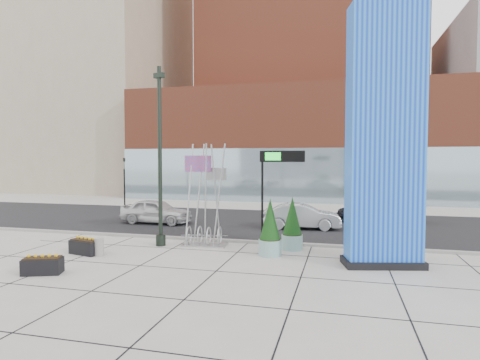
% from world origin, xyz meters
% --- Properties ---
extents(ground, '(160.00, 160.00, 0.00)m').
position_xyz_m(ground, '(0.00, 0.00, 0.00)').
color(ground, '#9E9991').
rests_on(ground, ground).
extents(street_asphalt, '(80.00, 12.00, 0.02)m').
position_xyz_m(street_asphalt, '(0.00, 10.00, 0.01)').
color(street_asphalt, black).
rests_on(street_asphalt, ground).
extents(curb_edge, '(80.00, 0.30, 0.12)m').
position_xyz_m(curb_edge, '(0.00, 4.00, 0.06)').
color(curb_edge, gray).
rests_on(curb_edge, ground).
extents(tower_podium, '(34.00, 10.00, 11.00)m').
position_xyz_m(tower_podium, '(1.00, 27.00, 5.50)').
color(tower_podium, brown).
rests_on(tower_podium, ground).
extents(tower_glass_front, '(34.00, 0.60, 5.00)m').
position_xyz_m(tower_glass_front, '(1.00, 22.20, 2.50)').
color(tower_glass_front, '#8CA5B2').
rests_on(tower_glass_front, ground).
extents(building_beige_left, '(18.00, 20.00, 34.00)m').
position_xyz_m(building_beige_left, '(-26.00, 34.00, 17.00)').
color(building_beige_left, gray).
rests_on(building_beige_left, ground).
extents(blue_pylon, '(3.09, 1.90, 9.59)m').
position_xyz_m(blue_pylon, '(6.81, 1.21, 4.63)').
color(blue_pylon, '#0D36CD').
rests_on(blue_pylon, ground).
extents(lamp_post, '(0.56, 0.45, 8.18)m').
position_xyz_m(lamp_post, '(-2.77, 2.41, 3.35)').
color(lamp_post, black).
rests_on(lamp_post, ground).
extents(public_art_sculpture, '(2.16, 1.22, 4.72)m').
position_xyz_m(public_art_sculpture, '(-0.84, 3.00, 1.24)').
color(public_art_sculpture, '#B6B8BB').
rests_on(public_art_sculpture, ground).
extents(concrete_bollard, '(0.38, 0.38, 0.73)m').
position_xyz_m(concrete_bollard, '(-4.38, -0.00, 0.37)').
color(concrete_bollard, gray).
rests_on(concrete_bollard, ground).
extents(overhead_street_sign, '(2.06, 0.25, 4.38)m').
position_xyz_m(overhead_street_sign, '(2.47, 3.80, 3.76)').
color(overhead_street_sign, black).
rests_on(overhead_street_sign, ground).
extents(round_planter_east, '(0.92, 0.92, 2.30)m').
position_xyz_m(round_planter_east, '(7.00, 2.32, 1.09)').
color(round_planter_east, '#80ACA7').
rests_on(round_planter_east, ground).
extents(round_planter_mid, '(0.93, 0.93, 2.34)m').
position_xyz_m(round_planter_mid, '(3.20, 3.16, 1.11)').
color(round_planter_mid, '#80ACA7').
rests_on(round_planter_mid, ground).
extents(round_planter_west, '(0.95, 0.95, 2.38)m').
position_xyz_m(round_planter_west, '(2.45, 1.80, 1.12)').
color(round_planter_west, '#80ACA7').
rests_on(round_planter_west, ground).
extents(box_planter_north, '(1.46, 0.97, 0.74)m').
position_xyz_m(box_planter_north, '(-5.12, 0.14, 0.34)').
color(box_planter_north, black).
rests_on(box_planter_north, ground).
extents(box_planter_south, '(1.41, 1.04, 0.70)m').
position_xyz_m(box_planter_south, '(-4.76, -2.80, 0.32)').
color(box_planter_south, black).
rests_on(box_planter_south, ground).
extents(car_white_west, '(4.50, 1.96, 1.51)m').
position_xyz_m(car_white_west, '(-5.83, 8.20, 0.75)').
color(car_white_west, silver).
rests_on(car_white_west, ground).
extents(car_silver_mid, '(4.47, 1.93, 1.43)m').
position_xyz_m(car_silver_mid, '(3.11, 8.50, 0.71)').
color(car_silver_mid, '#B7BBC0').
rests_on(car_silver_mid, ground).
extents(car_dark_east, '(5.19, 2.47, 1.46)m').
position_xyz_m(car_dark_east, '(7.44, 11.98, 0.73)').
color(car_dark_east, black).
rests_on(car_dark_east, ground).
extents(traffic_signal, '(0.15, 0.18, 4.10)m').
position_xyz_m(traffic_signal, '(-12.00, 15.00, 2.30)').
color(traffic_signal, black).
rests_on(traffic_signal, ground).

